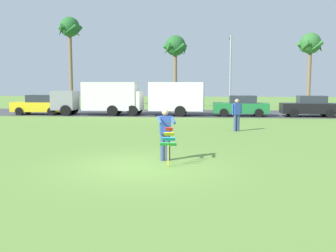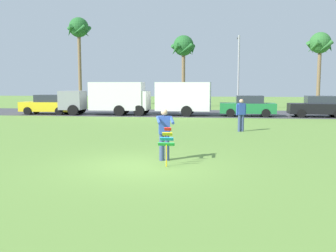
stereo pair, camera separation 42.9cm
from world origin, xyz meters
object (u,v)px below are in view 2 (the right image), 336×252
object	(u,v)px
parked_car_yellow	(48,105)
parked_car_green	(248,106)
person_walker_near	(241,114)
kite_held	(167,140)
parked_truck_white_box	(173,98)
person_kite_flyer	(164,132)
palm_tree_right_near	(184,48)
parked_truck_grey_van	(107,97)
parked_car_black	(318,107)
streetlight_pole	(238,68)
palm_tree_centre_far	(320,46)
palm_tree_left_near	(79,32)

from	to	relation	value
parked_car_yellow	parked_car_green	size ratio (longest dim) A/B	1.01
parked_car_yellow	person_walker_near	xyz separation A→B (m)	(15.02, -9.43, 0.16)
kite_held	parked_car_green	size ratio (longest dim) A/B	0.28
parked_truck_white_box	person_walker_near	world-z (taller)	parked_truck_white_box
person_kite_flyer	palm_tree_right_near	xyz separation A→B (m)	(-1.71, 27.79, 5.14)
parked_truck_grey_van	parked_car_black	xyz separation A→B (m)	(16.27, -0.00, -0.64)
parked_car_yellow	parked_car_green	bearing A→B (deg)	-0.01
parked_car_green	parked_car_black	distance (m)	5.17
parked_car_green	streetlight_pole	size ratio (longest dim) A/B	0.60
palm_tree_right_near	palm_tree_centre_far	world-z (taller)	palm_tree_centre_far
parked_car_yellow	person_walker_near	bearing A→B (deg)	-32.12
parked_car_black	palm_tree_right_near	xyz separation A→B (m)	(-11.01, 10.22, 5.32)
parked_car_black	person_walker_near	world-z (taller)	person_walker_near
parked_car_black	parked_car_yellow	bearing A→B (deg)	180.00
person_kite_flyer	person_walker_near	distance (m)	8.69
parked_truck_white_box	person_kite_flyer	bearing A→B (deg)	-84.59
parked_truck_grey_van	streetlight_pole	world-z (taller)	streetlight_pole
person_kite_flyer	streetlight_pole	bearing A→B (deg)	81.41
parked_truck_white_box	parked_car_green	size ratio (longest dim) A/B	1.60
palm_tree_centre_far	person_walker_near	size ratio (longest dim) A/B	4.38
palm_tree_left_near	streetlight_pole	world-z (taller)	palm_tree_left_near
parked_car_green	parked_car_black	bearing A→B (deg)	-0.00
person_walker_near	kite_held	bearing A→B (deg)	-107.72
parked_truck_white_box	palm_tree_left_near	distance (m)	16.91
parked_car_green	palm_tree_centre_far	bearing A→B (deg)	53.64
parked_truck_grey_van	parked_car_black	bearing A→B (deg)	-0.00
person_kite_flyer	palm_tree_right_near	distance (m)	28.31
parked_truck_grey_van	parked_truck_white_box	xyz separation A→B (m)	(5.30, 0.00, 0.00)
person_kite_flyer	kite_held	distance (m)	0.79
palm_tree_centre_far	streetlight_pole	world-z (taller)	palm_tree_centre_far
person_kite_flyer	parked_truck_grey_van	distance (m)	18.91
parked_car_green	person_walker_near	xyz separation A→B (m)	(-1.11, -9.43, 0.16)
kite_held	parked_truck_white_box	size ratio (longest dim) A/B	0.17
palm_tree_centre_far	person_walker_near	distance (m)	22.57
streetlight_pole	parked_truck_white_box	bearing A→B (deg)	-126.56
parked_car_yellow	palm_tree_left_near	bearing A→B (deg)	95.47
kite_held	palm_tree_right_near	size ratio (longest dim) A/B	0.16
parked_truck_grey_van	parked_truck_white_box	world-z (taller)	same
parked_car_green	palm_tree_left_near	size ratio (longest dim) A/B	0.44
parked_car_green	palm_tree_right_near	distance (m)	12.91
kite_held	streetlight_pole	xyz separation A→B (m)	(3.58, 25.65, 3.20)
palm_tree_left_near	person_kite_flyer	bearing A→B (deg)	-65.23
kite_held	palm_tree_centre_far	xyz separation A→B (m)	(11.77, 28.94, 5.44)
kite_held	parked_truck_grey_van	bearing A→B (deg)	111.29
palm_tree_right_near	parked_car_black	bearing A→B (deg)	-42.86
parked_car_black	person_walker_near	distance (m)	11.33
palm_tree_left_near	palm_tree_centre_far	size ratio (longest dim) A/B	1.26
streetlight_pole	palm_tree_right_near	bearing A→B (deg)	152.07
palm_tree_right_near	kite_held	bearing A→B (deg)	-86.22
kite_held	palm_tree_centre_far	world-z (taller)	palm_tree_centre_far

